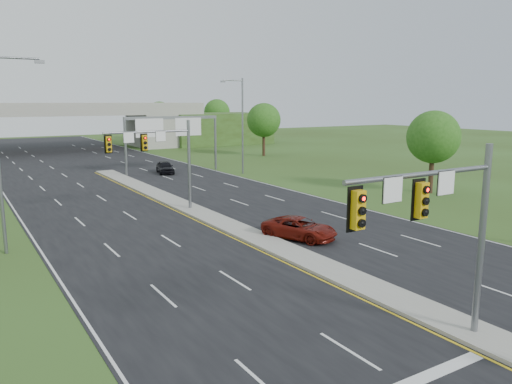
{
  "coord_description": "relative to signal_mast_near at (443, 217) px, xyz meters",
  "views": [
    {
      "loc": [
        -15.69,
        -10.27,
        8.43
      ],
      "look_at": [
        -0.11,
        14.98,
        3.0
      ],
      "focal_mm": 35.0,
      "sensor_mm": 36.0,
      "label": 1
    }
  ],
  "objects": [
    {
      "name": "overpass",
      "position": [
        2.26,
        80.07,
        -1.17
      ],
      "size": [
        80.0,
        14.0,
        8.1
      ],
      "color": "gray",
      "rests_on": "ground"
    },
    {
      "name": "signal_mast_far",
      "position": [
        0.0,
        25.0,
        0.0
      ],
      "size": [
        6.62,
        0.6,
        7.0
      ],
      "color": "slate",
      "rests_on": "ground"
    },
    {
      "name": "road",
      "position": [
        2.26,
        35.07,
        -4.72
      ],
      "size": [
        24.0,
        160.0,
        0.02
      ],
      "primitive_type": "cube",
      "color": "black",
      "rests_on": "ground"
    },
    {
      "name": "tree_r_near",
      "position": [
        24.26,
        20.07,
        0.45
      ],
      "size": [
        4.8,
        4.8,
        7.6
      ],
      "color": "#382316",
      "rests_on": "ground"
    },
    {
      "name": "car_far_a",
      "position": [
        4.58,
        13.86,
        -4.04
      ],
      "size": [
        3.85,
        5.23,
        1.32
      ],
      "primitive_type": "imported",
      "rotation": [
        0.0,
        0.0,
        0.39
      ],
      "color": "#5F1009",
      "rests_on": "road"
    },
    {
      "name": "tree_back_d",
      "position": [
        40.26,
        94.07,
        1.11
      ],
      "size": [
        6.0,
        6.0,
        8.85
      ],
      "color": "#382316",
      "rests_on": "ground"
    },
    {
      "name": "lightpole_l_mid",
      "position": [
        -11.03,
        20.07,
        1.38
      ],
      "size": [
        2.85,
        0.25,
        11.0
      ],
      "color": "slate",
      "rests_on": "ground"
    },
    {
      "name": "median",
      "position": [
        2.26,
        23.07,
        -4.63
      ],
      "size": [
        2.0,
        54.0,
        0.16
      ],
      "primitive_type": "cube",
      "color": "gray",
      "rests_on": "road"
    },
    {
      "name": "lightpole_r_far",
      "position": [
        15.56,
        40.07,
        1.38
      ],
      "size": [
        2.85,
        0.25,
        11.0
      ],
      "color": "slate",
      "rests_on": "ground"
    },
    {
      "name": "sign_gantry",
      "position": [
        8.95,
        44.99,
        0.51
      ],
      "size": [
        11.58,
        0.44,
        6.67
      ],
      "color": "slate",
      "rests_on": "ground"
    },
    {
      "name": "ground",
      "position": [
        2.26,
        0.07,
        -4.73
      ],
      "size": [
        240.0,
        240.0,
        0.0
      ],
      "primitive_type": "plane",
      "color": "#314518",
      "rests_on": "ground"
    },
    {
      "name": "signal_mast_near",
      "position": [
        0.0,
        0.0,
        0.0
      ],
      "size": [
        6.62,
        0.6,
        7.0
      ],
      "color": "slate",
      "rests_on": "ground"
    },
    {
      "name": "tree_r_mid",
      "position": [
        28.26,
        55.07,
        0.78
      ],
      "size": [
        5.2,
        5.2,
        8.12
      ],
      "color": "#382316",
      "rests_on": "ground"
    },
    {
      "name": "tree_back_c",
      "position": [
        26.26,
        94.07,
        0.78
      ],
      "size": [
        5.6,
        5.6,
        8.32
      ],
      "color": "#382316",
      "rests_on": "ground"
    },
    {
      "name": "lane_markings",
      "position": [
        1.66,
        28.99,
        -4.7
      ],
      "size": [
        23.72,
        160.0,
        0.01
      ],
      "color": "gold",
      "rests_on": "road"
    },
    {
      "name": "car_far_c",
      "position": [
        8.05,
        45.06,
        -3.98
      ],
      "size": [
        2.6,
        4.53,
        1.45
      ],
      "primitive_type": "imported",
      "rotation": [
        0.0,
        0.0,
        -0.22
      ],
      "color": "black",
      "rests_on": "road"
    }
  ]
}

